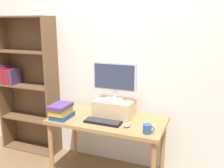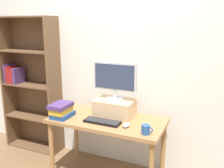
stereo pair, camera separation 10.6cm
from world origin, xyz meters
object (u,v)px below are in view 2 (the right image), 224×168
desk (107,127)px  computer_monitor (115,79)px  riser_box (115,108)px  coffee_mug (146,129)px  book_stack (61,110)px  bookshelf_unit (31,84)px  computer_mouse (126,125)px  keyboard (103,122)px

desk → computer_monitor: computer_monitor is taller
riser_box → coffee_mug: bearing=-35.7°
desk → book_stack: 0.52m
bookshelf_unit → book_stack: bookshelf_unit is taller
desk → book_stack: size_ratio=4.72×
computer_mouse → book_stack: 0.73m
riser_box → coffee_mug: riser_box is taller
desk → riser_box: bearing=75.8°
computer_monitor → book_stack: computer_monitor is taller
keyboard → book_stack: size_ratio=1.47×
coffee_mug → computer_monitor: bearing=144.4°
computer_monitor → book_stack: (-0.50, -0.28, -0.33)m
desk → bookshelf_unit: 1.34m
computer_mouse → riser_box: bearing=132.9°
keyboard → computer_mouse: computer_mouse is taller
desk → riser_box: size_ratio=2.89×
keyboard → computer_mouse: bearing=0.5°
bookshelf_unit → riser_box: 1.32m
computer_monitor → book_stack: size_ratio=1.88×
riser_box → book_stack: 0.58m
bookshelf_unit → keyboard: bearing=-18.0°
desk → keyboard: bearing=-89.1°
computer_monitor → keyboard: computer_monitor is taller
book_stack → coffee_mug: 0.95m
desk → computer_mouse: bearing=-24.5°
computer_monitor → coffee_mug: computer_monitor is taller
riser_box → computer_mouse: size_ratio=4.04×
desk → riser_box: 0.22m
riser_box → computer_monitor: bearing=-90.0°
desk → coffee_mug: size_ratio=11.10×
book_stack → computer_monitor: bearing=29.5°
computer_mouse → book_stack: bearing=-176.8°
keyboard → riser_box: bearing=83.1°
desk → coffee_mug: bearing=-22.2°
computer_monitor → desk: bearing=-104.3°
computer_monitor → keyboard: (-0.03, -0.25, -0.40)m
desk → computer_monitor: (0.03, 0.12, 0.50)m
bookshelf_unit → riser_box: size_ratio=4.26×
computer_monitor → keyboard: size_ratio=1.28×
coffee_mug → keyboard: bearing=171.1°
keyboard → computer_mouse: size_ratio=3.65×
computer_monitor → riser_box: bearing=90.0°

